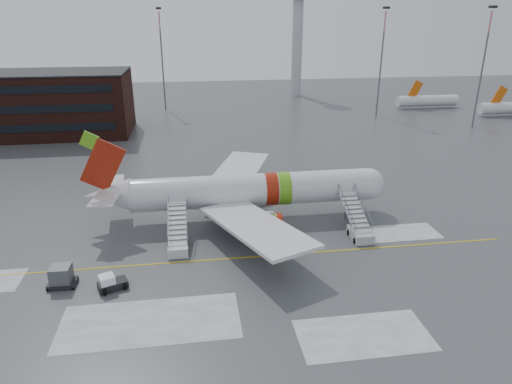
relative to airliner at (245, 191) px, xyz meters
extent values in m
plane|color=#494C4F|center=(-3.88, -8.47, -3.42)|extent=(260.00, 260.00, 0.00)
cylinder|color=silver|center=(0.95, 0.00, 0.08)|extent=(28.00, 3.80, 3.80)
sphere|color=silver|center=(14.95, 0.00, 0.08)|extent=(3.80, 3.80, 3.80)
cube|color=black|center=(16.00, 0.00, 0.58)|extent=(1.09, 1.60, 0.97)
cone|color=silver|center=(-15.45, 0.00, 0.33)|extent=(5.20, 3.72, 3.72)
cube|color=maroon|center=(-15.55, 0.00, 3.88)|extent=(5.27, 0.30, 6.09)
cube|color=#5DA81A|center=(-16.65, 0.00, 6.68)|extent=(2.16, 0.26, 2.16)
cube|color=silver|center=(-15.25, 2.60, 0.98)|extent=(3.07, 4.85, 0.18)
cube|color=silver|center=(-15.25, -2.60, 0.98)|extent=(3.07, 4.85, 0.18)
cube|color=silver|center=(-0.05, 8.50, -0.52)|extent=(10.72, 15.97, 1.13)
cube|color=silver|center=(-0.05, -8.50, -0.52)|extent=(10.72, 15.97, 1.13)
cylinder|color=silver|center=(1.45, 5.20, -1.87)|extent=(3.40, 2.10, 2.10)
cylinder|color=silver|center=(1.45, -5.20, -1.87)|extent=(3.40, 2.10, 2.10)
cylinder|color=#595B60|center=(12.95, 0.00, -2.52)|extent=(0.20, 0.20, 1.80)
cylinder|color=black|center=(12.95, 0.00, -2.97)|extent=(0.90, 0.56, 0.90)
cylinder|color=black|center=(0.45, 2.40, -2.97)|extent=(0.90, 0.56, 0.90)
cylinder|color=black|center=(0.45, -2.40, -2.97)|extent=(0.90, 0.56, 0.90)
cube|color=#B2B4BA|center=(11.47, -7.30, -2.87)|extent=(2.00, 3.20, 1.00)
cube|color=#B2B4BA|center=(11.47, -5.20, -1.19)|extent=(1.90, 5.87, 2.52)
cube|color=#B2B4BA|center=(11.47, -1.90, -0.02)|extent=(1.90, 1.40, 0.15)
cylinder|color=#595B60|center=(11.47, -2.30, -1.72)|extent=(0.16, 0.16, 3.40)
cylinder|color=black|center=(10.57, -8.30, -3.07)|extent=(0.25, 0.70, 0.70)
cylinder|color=black|center=(12.37, -6.30, -3.07)|extent=(0.25, 0.70, 0.70)
cube|color=silver|center=(-7.81, -7.30, -2.87)|extent=(2.00, 3.20, 1.00)
cube|color=silver|center=(-7.81, -5.20, -1.19)|extent=(1.90, 5.87, 2.52)
cube|color=silver|center=(-7.81, -1.90, -0.02)|extent=(1.90, 1.40, 0.15)
cylinder|color=#595B60|center=(-7.81, -2.30, -1.72)|extent=(0.16, 0.16, 3.40)
cylinder|color=black|center=(-8.71, -8.30, -3.07)|extent=(0.25, 0.70, 0.70)
cylinder|color=black|center=(-6.91, -6.30, -3.07)|extent=(0.25, 0.70, 0.70)
cube|color=black|center=(-13.44, -13.21, -3.02)|extent=(2.78, 2.14, 0.62)
cube|color=white|center=(-13.85, -13.37, -2.40)|extent=(1.60, 1.60, 0.79)
cube|color=black|center=(-13.85, -13.37, -2.09)|extent=(1.41, 1.46, 0.13)
cylinder|color=black|center=(-14.03, -14.11, -3.11)|extent=(0.47, 0.67, 0.62)
cylinder|color=black|center=(-12.39, -13.46, -3.11)|extent=(0.47, 0.67, 0.62)
cylinder|color=black|center=(-14.49, -12.96, -3.11)|extent=(0.47, 0.67, 0.62)
cylinder|color=black|center=(-12.85, -12.31, -3.11)|extent=(0.47, 0.67, 0.62)
cube|color=black|center=(-17.93, -12.10, -3.15)|extent=(2.42, 1.80, 0.38)
cube|color=#525359|center=(-17.93, -12.10, -2.29)|extent=(1.77, 1.67, 1.61)
cylinder|color=black|center=(-19.00, -12.86, -3.26)|extent=(0.20, 0.33, 0.32)
cylinder|color=black|center=(-16.86, -11.35, -3.26)|extent=(0.20, 0.33, 0.32)
cylinder|color=#B2B5BA|center=(26.12, 86.53, 10.58)|extent=(3.00, 3.00, 28.00)
cylinder|color=#595B60|center=(38.12, 53.53, 6.18)|extent=(0.36, 0.36, 19.20)
cylinder|color=#CC7272|center=(38.12, 53.53, 17.70)|extent=(0.32, 0.32, 4.32)
cube|color=black|center=(38.12, 53.53, 20.58)|extent=(1.20, 1.20, 0.50)
cylinder|color=#595B60|center=(-11.88, 69.53, 6.18)|extent=(0.36, 0.36, 19.20)
cylinder|color=#CC7272|center=(-11.88, 69.53, 17.70)|extent=(0.32, 0.32, 4.32)
cube|color=black|center=(-11.88, 69.53, 20.58)|extent=(1.20, 1.20, 0.50)
cylinder|color=#595B60|center=(54.12, 39.53, 6.18)|extent=(0.36, 0.36, 19.20)
cylinder|color=#CC7272|center=(54.12, 39.53, 17.70)|extent=(0.32, 0.32, 4.32)
cube|color=black|center=(54.12, 39.53, 20.58)|extent=(1.20, 1.20, 0.50)
camera|label=1|loc=(-6.00, -49.05, 19.08)|focal=32.00mm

